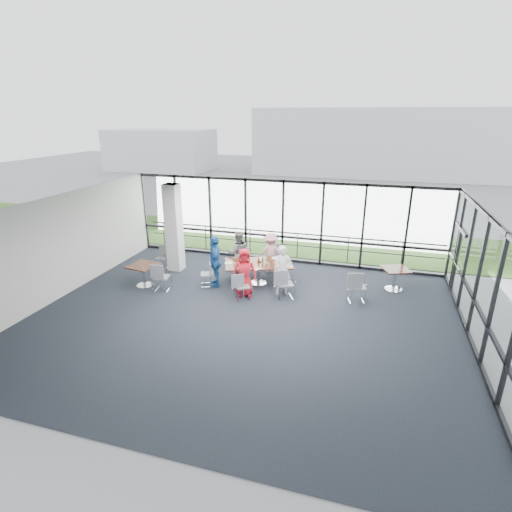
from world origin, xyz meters
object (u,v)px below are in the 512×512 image
(chair_main_nr, at_px, (285,284))
(chair_spare_lb, at_px, (162,258))
(structural_column, at_px, (174,228))
(chair_main_fl, at_px, (242,261))
(side_table_left, at_px, (143,268))
(chair_spare_r, at_px, (357,287))
(chair_spare_la, at_px, (162,277))
(diner_end, at_px, (215,261))
(chair_main_fr, at_px, (272,258))
(diner_far_right, at_px, (271,253))
(chair_main_end, at_px, (207,274))
(diner_near_left, at_px, (244,272))
(side_table_right, at_px, (395,272))
(diner_far_left, at_px, (238,253))
(chair_main_nl, at_px, (242,286))
(main_table, at_px, (258,266))
(diner_near_right, at_px, (283,270))

(chair_main_nr, distance_m, chair_spare_lb, 5.15)
(structural_column, relative_size, chair_main_fl, 3.69)
(structural_column, height_order, side_table_left, structural_column)
(chair_spare_r, bearing_deg, chair_spare_la, 172.41)
(diner_end, distance_m, chair_spare_r, 4.65)
(side_table_left, bearing_deg, chair_main_fr, 34.57)
(side_table_left, relative_size, diner_far_right, 0.68)
(chair_main_end, bearing_deg, diner_near_left, 50.22)
(side_table_right, xyz_separation_m, chair_main_fl, (-5.31, 0.08, -0.19))
(diner_far_left, relative_size, chair_main_nl, 1.87)
(main_table, bearing_deg, diner_near_left, -119.90)
(diner_near_left, relative_size, diner_far_left, 0.98)
(diner_near_right, relative_size, chair_spare_r, 1.61)
(diner_end, xyz_separation_m, chair_main_fr, (1.47, 1.90, -0.40))
(diner_near_left, relative_size, diner_near_right, 0.97)
(diner_end, bearing_deg, side_table_right, 82.26)
(diner_near_right, distance_m, diner_far_right, 1.89)
(side_table_right, height_order, diner_end, diner_end)
(chair_main_nl, bearing_deg, chair_spare_la, 151.23)
(diner_end, xyz_separation_m, chair_spare_r, (4.63, 0.09, -0.38))
(main_table, bearing_deg, chair_spare_lb, 154.05)
(diner_far_left, height_order, chair_main_end, diner_far_left)
(chair_main_fl, bearing_deg, chair_main_fr, -164.04)
(side_table_left, distance_m, chair_main_fl, 3.51)
(side_table_right, relative_size, diner_far_left, 0.65)
(diner_end, height_order, chair_main_nl, diner_end)
(side_table_right, height_order, diner_near_right, diner_near_right)
(diner_far_right, relative_size, chair_spare_r, 1.49)
(diner_far_left, distance_m, chair_spare_r, 4.41)
(main_table, relative_size, diner_far_right, 1.70)
(diner_far_left, relative_size, chair_spare_r, 1.61)
(chair_main_nl, distance_m, chair_spare_r, 3.54)
(side_table_left, distance_m, chair_main_fr, 4.60)
(main_table, height_order, side_table_left, same)
(chair_main_nl, distance_m, chair_main_fr, 2.65)
(diner_far_left, relative_size, chair_main_fr, 1.67)
(side_table_left, height_order, chair_spare_la, chair_spare_la)
(chair_main_fr, bearing_deg, chair_main_fl, -3.24)
(diner_near_right, bearing_deg, side_table_left, 167.71)
(diner_end, height_order, chair_spare_la, diner_end)
(chair_main_nr, bearing_deg, side_table_right, 0.00)
(diner_far_left, xyz_separation_m, diner_end, (-0.39, -1.24, 0.08))
(diner_far_left, relative_size, diner_far_right, 1.08)
(chair_spare_r, bearing_deg, side_table_right, 31.67)
(chair_main_fr, bearing_deg, chair_main_end, 20.25)
(chair_main_nr, relative_size, chair_spare_la, 1.03)
(diner_far_right, distance_m, chair_main_fr, 0.33)
(side_table_left, xyz_separation_m, chair_spare_la, (0.75, -0.15, -0.17))
(structural_column, height_order, diner_far_right, structural_column)
(diner_near_right, height_order, chair_spare_la, diner_near_right)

